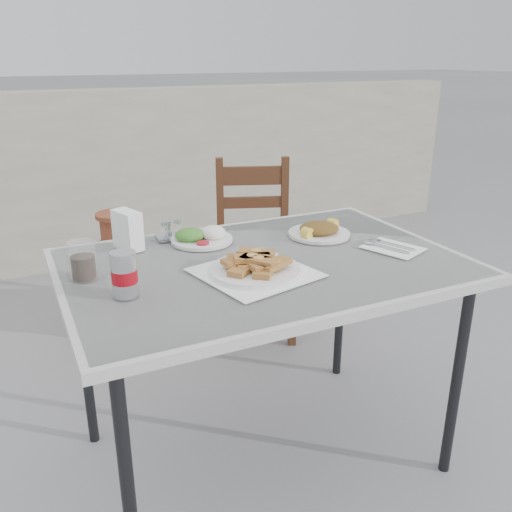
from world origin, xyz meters
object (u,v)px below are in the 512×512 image
salad_chopped_plate (319,230)px  condiment_caddy (170,232)px  cafe_table (264,275)px  napkin_holder (128,230)px  soda_can (124,274)px  chair (255,246)px  pide_plate (255,264)px  terracotta_urn (121,278)px  salad_rice_plate (201,236)px  cola_glass (83,262)px

salad_chopped_plate → condiment_caddy: bearing=157.1°
cafe_table → napkin_holder: 0.50m
soda_can → chair: 1.41m
pide_plate → chair: chair is taller
cafe_table → chair: 1.06m
cafe_table → condiment_caddy: (-0.20, 0.35, 0.08)m
terracotta_urn → salad_chopped_plate: bearing=-63.8°
salad_chopped_plate → salad_rice_plate: bearing=162.5°
cola_glass → salad_rice_plate: bearing=19.5°
cafe_table → salad_rice_plate: size_ratio=5.92×
napkin_holder → pide_plate: bearing=-71.7°
chair → napkin_holder: bearing=-120.8°
salad_rice_plate → napkin_holder: size_ratio=1.64×
cafe_table → salad_rice_plate: 0.30m
cafe_table → cola_glass: bearing=168.5°
chair → pide_plate: bearing=-95.2°
pide_plate → napkin_holder: napkin_holder is taller
salad_chopped_plate → cola_glass: bearing=-178.4°
chair → terracotta_urn: (-0.66, 0.27, -0.16)m
chair → salad_chopped_plate: bearing=-77.8°
salad_rice_plate → chair: size_ratio=0.24×
napkin_holder → terracotta_urn: 1.05m
cafe_table → salad_chopped_plate: bearing=24.0°
salad_chopped_plate → chair: (0.13, 0.79, -0.33)m
salad_rice_plate → terracotta_urn: salad_rice_plate is taller
salad_rice_plate → chair: bearing=50.2°
napkin_holder → terracotta_urn: napkin_holder is taller
soda_can → chair: size_ratio=0.14×
condiment_caddy → terracotta_urn: 0.99m
pide_plate → napkin_holder: (-0.29, 0.40, 0.04)m
soda_can → cafe_table: bearing=8.6°
salad_chopped_plate → soda_can: size_ratio=1.78×
pide_plate → cola_glass: 0.52m
salad_rice_plate → salad_chopped_plate: salad_rice_plate is taller
soda_can → terracotta_urn: size_ratio=0.19×
salad_chopped_plate → cafe_table: bearing=-156.0°
terracotta_urn → cafe_table: bearing=-79.7°
salad_chopped_plate → terracotta_urn: size_ratio=0.34×
cola_glass → napkin_holder: size_ratio=0.85×
salad_chopped_plate → condiment_caddy: condiment_caddy is taller
pide_plate → soda_can: (-0.40, 0.01, 0.04)m
salad_rice_plate → salad_chopped_plate: 0.44m
napkin_holder → chair: bearing=19.8°
salad_rice_plate → salad_chopped_plate: (0.42, -0.13, -0.00)m
cola_glass → condiment_caddy: 0.42m
cola_glass → napkin_holder: (0.19, 0.20, 0.02)m
cafe_table → terracotta_urn: bearing=100.3°
pide_plate → cola_glass: size_ratio=3.29×
salad_rice_plate → napkin_holder: 0.26m
cola_glass → terracotta_urn: bearing=72.9°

